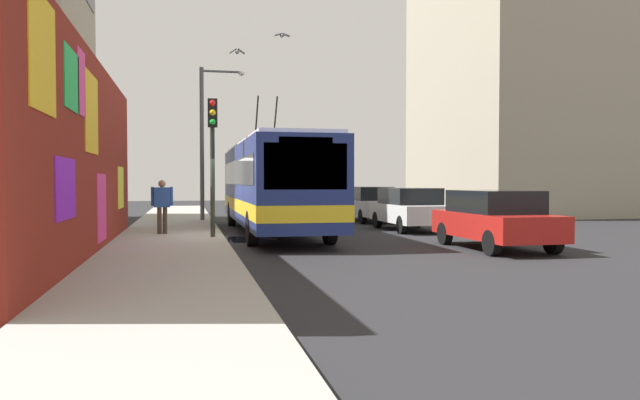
% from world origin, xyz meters
% --- Properties ---
extents(ground_plane, '(80.00, 80.00, 0.00)m').
position_xyz_m(ground_plane, '(0.00, 0.00, 0.00)').
color(ground_plane, '#232326').
extents(sidewalk_slab, '(48.00, 3.20, 0.15)m').
position_xyz_m(sidewalk_slab, '(0.00, 1.60, 0.07)').
color(sidewalk_slab, '#9E9B93').
rests_on(sidewalk_slab, ground_plane).
extents(graffiti_wall, '(15.31, 0.32, 4.78)m').
position_xyz_m(graffiti_wall, '(-3.37, 3.35, 2.40)').
color(graffiti_wall, maroon).
rests_on(graffiti_wall, ground_plane).
extents(building_far_right, '(12.14, 8.22, 17.72)m').
position_xyz_m(building_far_right, '(12.92, -17.00, 8.86)').
color(building_far_right, '#9E937F').
rests_on(building_far_right, ground_plane).
extents(city_bus, '(12.24, 2.53, 4.95)m').
position_xyz_m(city_bus, '(2.27, -1.80, 1.77)').
color(city_bus, navy).
rests_on(city_bus, ground_plane).
extents(parked_car_red, '(4.20, 1.90, 1.58)m').
position_xyz_m(parked_car_red, '(-3.77, -7.00, 0.83)').
color(parked_car_red, '#B21E19').
rests_on(parked_car_red, ground_plane).
extents(parked_car_white, '(4.25, 1.87, 1.58)m').
position_xyz_m(parked_car_white, '(2.62, -7.00, 0.83)').
color(parked_car_white, white).
rests_on(parked_car_white, ground_plane).
extents(parked_car_silver, '(4.75, 1.74, 1.58)m').
position_xyz_m(parked_car_silver, '(7.89, -7.00, 0.83)').
color(parked_car_silver, '#B7B7BC').
rests_on(parked_car_silver, ground_plane).
extents(pedestrian_midblock, '(0.23, 0.68, 1.71)m').
position_xyz_m(pedestrian_midblock, '(1.26, 1.88, 1.16)').
color(pedestrian_midblock, '#3F3326').
rests_on(pedestrian_midblock, sidewalk_slab).
extents(traffic_light, '(0.49, 0.28, 4.15)m').
position_xyz_m(traffic_light, '(-0.28, 0.35, 2.94)').
color(traffic_light, '#2D382D').
rests_on(traffic_light, sidewalk_slab).
extents(street_lamp, '(0.44, 1.95, 6.59)m').
position_xyz_m(street_lamp, '(8.14, 0.23, 3.96)').
color(street_lamp, '#4C4C51').
rests_on(street_lamp, sidewalk_slab).
extents(curbside_puddle, '(2.16, 2.16, 0.00)m').
position_xyz_m(curbside_puddle, '(0.39, -0.60, 0.00)').
color(curbside_puddle, black).
rests_on(curbside_puddle, ground_plane).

